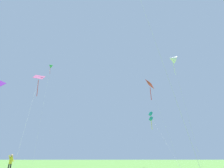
# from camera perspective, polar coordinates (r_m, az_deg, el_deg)

# --- Properties ---
(kite_white_distant) EXTENTS (1.61, 6.27, 19.30)m
(kite_white_distant) POSITION_cam_1_polar(r_m,az_deg,el_deg) (35.31, 18.70, 7.52)
(kite_white_distant) COLOR white
(kite_white_distant) RESTS_ON ground_plane
(kite_teal_box) EXTENTS (1.72, 8.71, 9.57)m
(kite_teal_box) POSITION_cam_1_polar(r_m,az_deg,el_deg) (34.92, 12.27, -10.10)
(kite_teal_box) COLOR teal
(kite_teal_box) RESTS_ON ground_plane
(kite_red_high) EXTENTS (2.80, 6.29, 15.12)m
(kite_red_high) POSITION_cam_1_polar(r_m,az_deg,el_deg) (33.98, 12.12, -1.17)
(kite_red_high) COLOR red
(kite_red_high) RESTS_ON ground_plane
(kite_pink_low) EXTENTS (2.35, 6.48, 12.11)m
(kite_pink_low) POSITION_cam_1_polar(r_m,az_deg,el_deg) (25.91, -22.44, 0.74)
(kite_pink_low) COLOR pink
(kite_pink_low) RESTS_ON ground_plane
(kite_green_small) EXTENTS (3.21, 9.18, 23.85)m
(kite_green_small) POSITION_cam_1_polar(r_m,az_deg,el_deg) (48.40, -19.04, 5.50)
(kite_green_small) COLOR green
(kite_green_small) RESTS_ON ground_plane
(person_with_spool) EXTENTS (0.46, 0.48, 1.80)m
(person_with_spool) POSITION_cam_1_polar(r_m,az_deg,el_deg) (21.75, -29.59, -20.74)
(person_with_spool) COLOR black
(person_with_spool) RESTS_ON ground_plane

